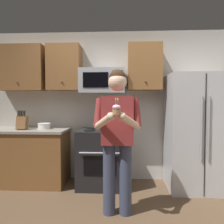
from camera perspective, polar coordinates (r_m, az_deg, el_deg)
name	(u,v)px	position (r m, az deg, el deg)	size (l,w,h in m)	color
wall_back	(112,106)	(3.94, 0.07, 1.56)	(4.40, 0.10, 2.60)	beige
oven_range	(102,158)	(3.67, -2.64, -11.73)	(0.76, 0.70, 0.93)	black
microwave	(102,81)	(3.70, -2.49, 8.01)	(0.74, 0.41, 0.40)	#9EA0A5
refrigerator	(197,132)	(3.72, 21.05, -4.86)	(0.90, 0.75, 1.80)	#B7BABF
cabinet_row_upper	(69,68)	(3.87, -11.08, 11.14)	(2.78, 0.36, 0.76)	brown
counter_left	(25,156)	(4.03, -21.65, -10.61)	(1.44, 0.66, 0.92)	brown
knife_block	(22,122)	(3.90, -22.25, -2.52)	(0.16, 0.15, 0.32)	brown
bowl_large_white	(44,126)	(3.87, -17.16, -3.45)	(0.21, 0.21, 0.10)	white
person	(117,133)	(2.66, 1.39, -5.52)	(0.60, 0.48, 1.76)	#383F59
cupcake	(116,109)	(2.30, 1.16, 0.69)	(0.09, 0.09, 0.17)	#A87F56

